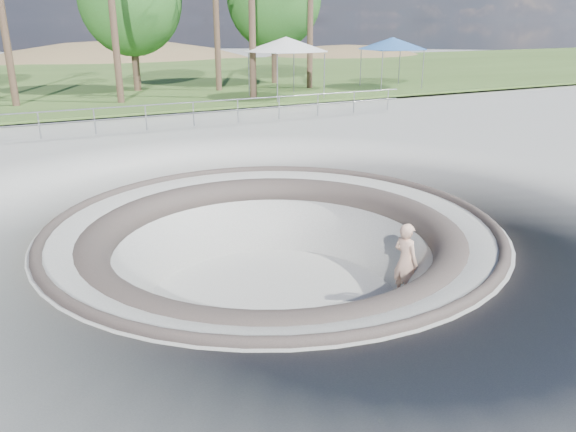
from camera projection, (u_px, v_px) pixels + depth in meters
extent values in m
plane|color=#AEAFA9|center=(273.00, 224.00, 12.80)|extent=(180.00, 180.00, 0.00)
torus|color=#AEAFA9|center=(273.00, 302.00, 13.46)|extent=(14.00, 14.00, 4.00)
cylinder|color=#AEAFA9|center=(273.00, 300.00, 13.44)|extent=(6.60, 6.60, 0.10)
torus|color=#4A403B|center=(273.00, 225.00, 12.80)|extent=(10.24, 10.24, 0.24)
torus|color=#4A403B|center=(273.00, 242.00, 12.95)|extent=(8.91, 8.91, 0.81)
cube|color=#395622|center=(76.00, 80.00, 41.38)|extent=(180.00, 36.00, 0.12)
ellipsoid|color=brown|center=(125.00, 125.00, 69.37)|extent=(61.60, 44.00, 28.60)
ellipsoid|color=brown|center=(345.00, 99.00, 73.28)|extent=(42.00, 30.00, 19.50)
cylinder|color=gray|center=(145.00, 105.00, 22.53)|extent=(25.00, 0.05, 0.05)
cylinder|color=gray|center=(146.00, 117.00, 22.68)|extent=(25.00, 0.05, 0.05)
cube|color=brown|center=(403.00, 297.00, 13.30)|extent=(0.92, 0.27, 0.02)
cylinder|color=silver|center=(403.00, 299.00, 13.31)|extent=(0.04, 0.19, 0.04)
cylinder|color=silver|center=(403.00, 299.00, 13.31)|extent=(0.04, 0.19, 0.04)
cylinder|color=silver|center=(403.00, 299.00, 13.31)|extent=(0.07, 0.03, 0.07)
cylinder|color=silver|center=(403.00, 299.00, 13.31)|extent=(0.07, 0.03, 0.07)
cylinder|color=silver|center=(403.00, 299.00, 13.31)|extent=(0.07, 0.03, 0.07)
cylinder|color=silver|center=(403.00, 299.00, 13.31)|extent=(0.07, 0.03, 0.07)
imported|color=#E1AF92|center=(406.00, 261.00, 12.99)|extent=(0.55, 0.74, 1.86)
cylinder|color=gray|center=(273.00, 79.00, 29.52)|extent=(0.06, 0.06, 2.40)
cylinder|color=gray|center=(323.00, 76.00, 30.82)|extent=(0.06, 0.06, 2.40)
cylinder|color=gray|center=(250.00, 74.00, 32.10)|extent=(0.06, 0.06, 2.40)
cylinder|color=gray|center=(298.00, 72.00, 33.40)|extent=(0.06, 0.06, 2.40)
cube|color=silver|center=(286.00, 51.00, 31.03)|extent=(3.61, 3.61, 0.08)
cone|color=silver|center=(286.00, 44.00, 30.90)|extent=(6.45, 6.45, 0.76)
cylinder|color=gray|center=(386.00, 72.00, 34.35)|extent=(0.06, 0.06, 2.28)
cylinder|color=gray|center=(423.00, 70.00, 35.59)|extent=(0.06, 0.06, 2.28)
cylinder|color=gray|center=(360.00, 68.00, 36.80)|extent=(0.06, 0.06, 2.28)
cylinder|color=gray|center=(395.00, 67.00, 38.04)|extent=(0.06, 0.06, 2.28)
cube|color=#2D5CA4|center=(392.00, 49.00, 35.79)|extent=(3.48, 3.48, 0.08)
cone|color=#2D5CA4|center=(393.00, 43.00, 35.67)|extent=(6.12, 6.12, 0.73)
cylinder|color=brown|center=(4.00, 29.00, 27.44)|extent=(0.36, 0.36, 7.66)
cylinder|color=brown|center=(112.00, 6.00, 28.18)|extent=(0.36, 0.36, 9.85)
cylinder|color=brown|center=(217.00, 24.00, 33.69)|extent=(0.36, 0.36, 8.04)
cylinder|color=brown|center=(310.00, 19.00, 34.78)|extent=(0.36, 0.36, 8.63)
cylinder|color=brown|center=(134.00, 50.00, 34.03)|extent=(0.44, 0.44, 5.09)
cylinder|color=brown|center=(275.00, 44.00, 38.27)|extent=(0.44, 0.44, 5.39)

